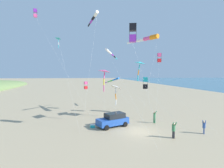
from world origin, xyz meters
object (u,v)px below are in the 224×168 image
kite_windsock_teal_far_right (94,17)px  kite_windsock_blue_topmost (111,53)px  person_child_grey_jacket (155,116)px  kite_windsock_black_fish_shape (146,39)px  parked_car (113,120)px  kite_delta_yellow_midlevel (116,87)px  person_child_green_jacket (204,126)px  person_adult_flyer (174,129)px  kite_box_orange_high_right (145,83)px  kite_box_checkered_midright (86,85)px  kite_delta_long_streamer_right (140,63)px  kite_delta_green_low_center (105,71)px  cooler_box (93,126)px  kite_delta_small_distant (58,39)px  kite_box_striped_overhead (159,58)px  kite_windsock_red_high_left (114,80)px  kite_box_white_trailing (133,33)px  kite_box_purple_drifting (36,13)px

kite_windsock_teal_far_right → kite_windsock_blue_topmost: kite_windsock_teal_far_right is taller
person_child_grey_jacket → kite_windsock_black_fish_shape: size_ratio=0.13×
parked_car → kite_delta_yellow_midlevel: bearing=-103.5°
person_child_green_jacket → kite_delta_yellow_midlevel: size_ratio=0.31×
person_adult_flyer → kite_box_orange_high_right: 12.81m
kite_windsock_black_fish_shape → kite_box_checkered_midright: bearing=-29.3°
kite_delta_long_streamer_right → kite_delta_green_low_center: (5.61, 0.78, -1.32)m
kite_delta_yellow_midlevel → cooler_box: bearing=51.5°
kite_windsock_teal_far_right → kite_windsock_blue_topmost: 7.19m
kite_delta_small_distant → kite_box_striped_overhead: bearing=167.3°
kite_delta_small_distant → kite_windsock_red_high_left: size_ratio=0.88×
kite_windsock_black_fish_shape → kite_delta_small_distant: bearing=-11.6°
kite_box_striped_overhead → kite_delta_small_distant: bearing=-12.7°
kite_box_striped_overhead → kite_windsock_red_high_left: bearing=-55.2°
person_adult_flyer → kite_delta_long_streamer_right: kite_delta_long_streamer_right is taller
kite_box_orange_high_right → kite_box_striped_overhead: bearing=135.8°
kite_box_checkered_midright → kite_box_white_trailing: bearing=112.1°
person_child_grey_jacket → kite_box_orange_high_right: (-0.61, -5.93, 4.60)m
person_child_grey_jacket → kite_delta_long_streamer_right: (1.53, -2.55, 7.90)m
kite_windsock_black_fish_shape → kite_windsock_blue_topmost: (5.76, -2.27, -2.25)m
person_adult_flyer → kite_box_white_trailing: bearing=-32.0°
kite_windsock_red_high_left → kite_box_striped_overhead: bearing=124.8°
kite_box_orange_high_right → kite_windsock_black_fish_shape: 7.68m
kite_delta_green_low_center → kite_delta_long_streamer_right: bearing=-172.1°
person_adult_flyer → kite_windsock_black_fish_shape: (-0.39, -10.99, 12.15)m
kite_box_checkered_midright → kite_box_purple_drifting: 15.14m
kite_delta_long_streamer_right → kite_delta_small_distant: bearing=-22.6°
person_child_grey_jacket → kite_box_striped_overhead: bearing=-119.7°
person_child_green_jacket → person_adult_flyer: bearing=10.7°
kite_box_white_trailing → kite_delta_green_low_center: (2.88, -5.23, -4.51)m
person_adult_flyer → person_child_green_jacket: bearing=-169.3°
kite_box_white_trailing → kite_windsock_blue_topmost: bearing=-83.2°
kite_box_checkered_midright → kite_box_white_trailing: size_ratio=0.96×
person_child_grey_jacket → kite_box_orange_high_right: bearing=-95.8°
kite_box_orange_high_right → kite_box_purple_drifting: bearing=8.4°
person_adult_flyer → kite_box_checkered_midright: kite_box_checkered_midright is taller
kite_box_checkered_midright → kite_delta_small_distant: (4.72, 2.68, 8.45)m
cooler_box → kite_windsock_blue_topmost: bearing=-113.4°
kite_windsock_teal_far_right → kite_box_orange_high_right: bearing=-161.9°
kite_windsock_black_fish_shape → cooler_box: bearing=32.3°
kite_box_orange_high_right → person_child_grey_jacket: bearing=84.2°
parked_car → cooler_box: 2.91m
kite_delta_green_low_center → kite_box_striped_overhead: bearing=-165.8°
parked_car → kite_windsock_teal_far_right: 15.46m
person_child_green_jacket → kite_box_orange_high_right: (3.52, -11.13, 4.65)m
kite_windsock_teal_far_right → kite_delta_yellow_midlevel: bearing=-160.7°
person_child_grey_jacket → person_adult_flyer: bearing=88.3°
kite_box_orange_high_right → kite_windsock_red_high_left: bearing=-58.2°
parked_car → kite_box_checkered_midright: kite_box_checkered_midright is taller
cooler_box → parked_car: bearing=-178.7°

